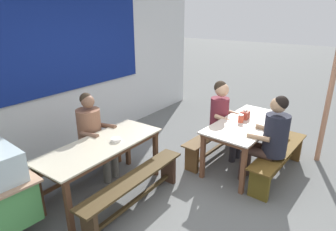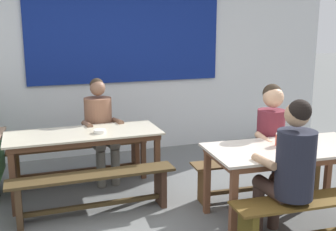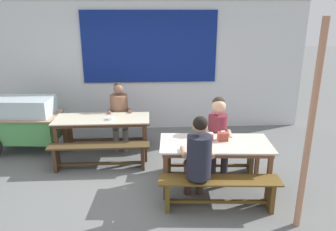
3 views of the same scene
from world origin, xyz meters
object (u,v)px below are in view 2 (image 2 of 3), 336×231
Objects in this scene: person_center_facing at (100,123)px; bench_near_back at (260,173)px; bench_far_back at (79,157)px; soup_bowl at (100,131)px; bench_near_front at (320,214)px; dining_table_far at (84,139)px; person_near_front at (290,165)px; dining_table_near at (289,155)px; person_right_near_table at (274,135)px; condiment_jar at (280,139)px; tissue_box at (295,138)px; bench_far_front at (94,187)px.

bench_near_back is at bearing -36.89° from person_center_facing.
soup_bowl is (0.16, -0.64, 0.47)m from bench_far_back.
bench_near_front is at bearing -52.65° from bench_far_back.
person_near_front is at bearing -48.71° from dining_table_far.
person_center_facing is at bearing 131.84° from dining_table_near.
person_near_front is at bearing -116.30° from person_right_near_table.
dining_table_far is at bearing 158.93° from bench_near_back.
person_center_facing is 10.11× the size of condiment_jar.
bench_near_front is at bearing -104.57° from tissue_box.
dining_table_far is 0.55m from person_center_facing.
bench_far_back is at bearing 166.39° from person_center_facing.
soup_bowl reaches higher than bench_near_back.
person_right_near_table reaches higher than bench_far_back.
bench_far_front is at bearing 162.12° from tissue_box.
person_near_front is at bearing -125.39° from dining_table_near.
bench_far_back is 2.23m from bench_near_back.
bench_far_back is at bearing 123.73° from person_near_front.
dining_table_far reaches higher than bench_far_back.
bench_near_back is (1.85, -1.25, -0.00)m from bench_far_back.
tissue_box is at bearing -44.44° from person_center_facing.
person_near_front reaches higher than tissue_box.
bench_near_front is at bearing -99.51° from person_right_near_table.
bench_near_back is at bearing 86.13° from dining_table_near.
bench_far_back is (-0.00, 0.54, -0.38)m from dining_table_far.
person_near_front is 2.49m from person_center_facing.
bench_near_front is at bearing -17.58° from person_near_front.
dining_table_far is 2.01m from bench_near_back.
soup_bowl is at bearing -100.36° from person_center_facing.
bench_far_back is 0.81m from soup_bowl.
tissue_box is at bearing -31.02° from soup_bowl.
condiment_jar is at bearing -47.84° from person_center_facing.
person_near_front reaches higher than bench_near_front.
condiment_jar is (0.26, 0.53, 0.06)m from person_near_front.
dining_table_far reaches higher than bench_near_back.
bench_near_back is at bearing 140.94° from person_right_near_table.
bench_far_front is 1.94m from person_near_front.
bench_near_front is 2.38m from soup_bowl.
bench_near_front is 1.24× the size of person_near_front.
soup_bowl is (-1.59, 1.07, -0.04)m from condiment_jar.
person_right_near_table reaches higher than person_center_facing.
bench_near_back is 1.21× the size of person_near_front.
soup_bowl is (0.16, -0.10, 0.10)m from dining_table_far.
person_right_near_table is at bearing -37.01° from person_center_facing.
person_right_near_table is (1.94, -0.25, 0.44)m from bench_far_front.
tissue_box reaches higher than bench_far_front.
bench_far_front is 1.33× the size of person_center_facing.
dining_table_far is 1.04× the size of bench_near_front.
tissue_box reaches higher than condiment_jar.
dining_table_near is 0.21m from tissue_box.
condiment_jar is (1.49, -1.64, 0.09)m from person_center_facing.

